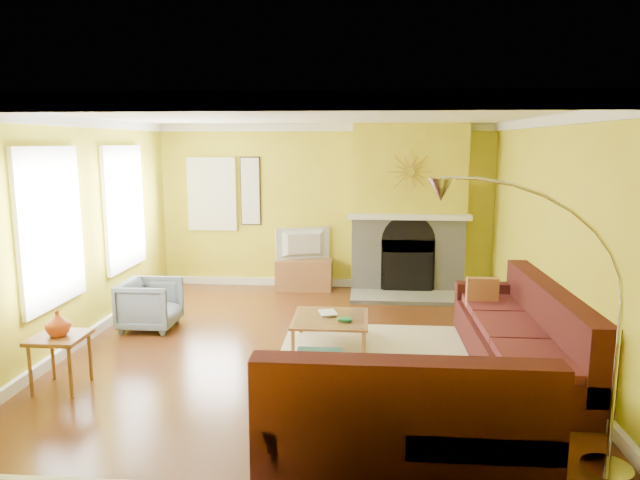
# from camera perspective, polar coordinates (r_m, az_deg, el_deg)

# --- Properties ---
(floor) EXTENTS (5.50, 6.00, 0.02)m
(floor) POSITION_cam_1_polar(r_m,az_deg,el_deg) (6.86, -1.24, -10.84)
(floor) COLOR brown
(floor) RESTS_ON ground
(ceiling) EXTENTS (5.50, 6.00, 0.02)m
(ceiling) POSITION_cam_1_polar(r_m,az_deg,el_deg) (6.43, -1.33, 12.49)
(ceiling) COLOR white
(ceiling) RESTS_ON ground
(wall_back) EXTENTS (5.50, 0.02, 2.70)m
(wall_back) POSITION_cam_1_polar(r_m,az_deg,el_deg) (9.48, 0.54, 3.37)
(wall_back) COLOR gold
(wall_back) RESTS_ON ground
(wall_front) EXTENTS (5.50, 0.02, 2.70)m
(wall_front) POSITION_cam_1_polar(r_m,az_deg,el_deg) (3.60, -6.15, -7.28)
(wall_front) COLOR gold
(wall_front) RESTS_ON ground
(wall_left) EXTENTS (0.02, 6.00, 2.70)m
(wall_left) POSITION_cam_1_polar(r_m,az_deg,el_deg) (7.32, -23.33, 0.68)
(wall_left) COLOR gold
(wall_left) RESTS_ON ground
(wall_right) EXTENTS (0.02, 6.00, 2.70)m
(wall_right) POSITION_cam_1_polar(r_m,az_deg,el_deg) (6.81, 22.49, 0.12)
(wall_right) COLOR gold
(wall_right) RESTS_ON ground
(baseboard) EXTENTS (5.50, 6.00, 0.12)m
(baseboard) POSITION_cam_1_polar(r_m,az_deg,el_deg) (6.84, -1.25, -10.29)
(baseboard) COLOR white
(baseboard) RESTS_ON floor
(crown_molding) EXTENTS (5.50, 6.00, 0.12)m
(crown_molding) POSITION_cam_1_polar(r_m,az_deg,el_deg) (6.43, -1.33, 11.87)
(crown_molding) COLOR white
(crown_molding) RESTS_ON ceiling
(window_left_near) EXTENTS (0.06, 1.22, 1.72)m
(window_left_near) POSITION_cam_1_polar(r_m,az_deg,el_deg) (8.44, -19.08, 3.08)
(window_left_near) COLOR white
(window_left_near) RESTS_ON wall_left
(window_left_far) EXTENTS (0.06, 1.22, 1.72)m
(window_left_far) POSITION_cam_1_polar(r_m,az_deg,el_deg) (6.76, -25.46, 1.13)
(window_left_far) COLOR white
(window_left_far) RESTS_ON wall_left
(window_back) EXTENTS (0.82, 0.06, 1.22)m
(window_back) POSITION_cam_1_polar(r_m,az_deg,el_deg) (9.73, -10.75, 4.54)
(window_back) COLOR white
(window_back) RESTS_ON wall_back
(wall_art) EXTENTS (0.34, 0.04, 1.14)m
(wall_art) POSITION_cam_1_polar(r_m,az_deg,el_deg) (9.58, -6.97, 4.87)
(wall_art) COLOR white
(wall_art) RESTS_ON wall_back
(fireplace) EXTENTS (1.80, 0.40, 2.70)m
(fireplace) POSITION_cam_1_polar(r_m,az_deg,el_deg) (9.28, 8.81, 3.11)
(fireplace) COLOR gray
(fireplace) RESTS_ON floor
(mantel) EXTENTS (1.92, 0.22, 0.08)m
(mantel) POSITION_cam_1_polar(r_m,az_deg,el_deg) (9.05, 8.91, 2.31)
(mantel) COLOR white
(mantel) RESTS_ON fireplace
(hearth) EXTENTS (1.80, 0.70, 0.06)m
(hearth) POSITION_cam_1_polar(r_m,az_deg,el_deg) (8.99, 8.85, -5.68)
(hearth) COLOR gray
(hearth) RESTS_ON floor
(sunburst) EXTENTS (0.70, 0.04, 0.70)m
(sunburst) POSITION_cam_1_polar(r_m,az_deg,el_deg) (9.00, 9.02, 6.74)
(sunburst) COLOR olive
(sunburst) RESTS_ON fireplace
(rug) EXTENTS (2.40, 1.80, 0.02)m
(rug) POSITION_cam_1_polar(r_m,az_deg,el_deg) (6.84, 6.38, -10.81)
(rug) COLOR beige
(rug) RESTS_ON floor
(sectional_sofa) EXTENTS (2.90, 3.71, 0.90)m
(sectional_sofa) POSITION_cam_1_polar(r_m,az_deg,el_deg) (5.91, 10.74, -9.69)
(sectional_sofa) COLOR #421515
(sectional_sofa) RESTS_ON floor
(coffee_table) EXTENTS (0.89, 0.89, 0.35)m
(coffee_table) POSITION_cam_1_polar(r_m,az_deg,el_deg) (6.89, 1.04, -9.09)
(coffee_table) COLOR white
(coffee_table) RESTS_ON floor
(media_console) EXTENTS (0.91, 0.41, 0.50)m
(media_console) POSITION_cam_1_polar(r_m,az_deg,el_deg) (9.40, -1.60, -3.49)
(media_console) COLOR brown
(media_console) RESTS_ON floor
(tv) EXTENTS (0.89, 0.42, 0.52)m
(tv) POSITION_cam_1_polar(r_m,az_deg,el_deg) (9.30, -1.61, -0.42)
(tv) COLOR black
(tv) RESTS_ON media_console
(subwoofer) EXTENTS (0.30, 0.30, 0.30)m
(subwoofer) POSITION_cam_1_polar(r_m,az_deg,el_deg) (9.44, 0.12, -4.05)
(subwoofer) COLOR white
(subwoofer) RESTS_ON floor
(armchair) EXTENTS (0.71, 0.69, 0.65)m
(armchair) POSITION_cam_1_polar(r_m,az_deg,el_deg) (7.77, -16.63, -6.18)
(armchair) COLOR slate
(armchair) RESTS_ON floor
(side_table) EXTENTS (0.49, 0.49, 0.54)m
(side_table) POSITION_cam_1_polar(r_m,az_deg,el_deg) (6.26, -24.48, -11.04)
(side_table) COLOR brown
(side_table) RESTS_ON floor
(vase) EXTENTS (0.24, 0.24, 0.25)m
(vase) POSITION_cam_1_polar(r_m,az_deg,el_deg) (6.14, -24.75, -7.57)
(vase) COLOR #C44A20
(vase) RESTS_ON side_table
(book) EXTENTS (0.26, 0.31, 0.03)m
(book) POSITION_cam_1_polar(r_m,az_deg,el_deg) (6.93, -0.02, -7.35)
(book) COLOR white
(book) RESTS_ON coffee_table
(arc_lamp) EXTENTS (1.37, 0.36, 2.15)m
(arc_lamp) POSITION_cam_1_polar(r_m,az_deg,el_deg) (4.37, 20.60, -8.54)
(arc_lamp) COLOR silver
(arc_lamp) RESTS_ON floor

